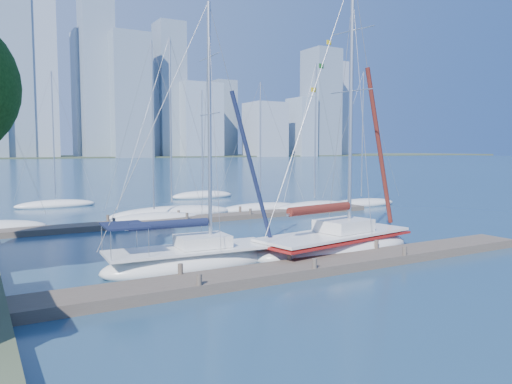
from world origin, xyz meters
TOP-DOWN VIEW (x-y plane):
  - ground at (0.00, 0.00)m, footprint 700.00×700.00m
  - near_dock at (0.00, 0.00)m, footprint 26.00×2.00m
  - far_dock at (2.00, 16.00)m, footprint 30.00×1.80m
  - sailboat_navy at (-3.71, 3.00)m, footprint 7.92×2.98m
  - sailboat_maroon at (3.60, 2.31)m, footprint 9.44×4.44m
  - bg_boat_1 at (-0.75, 16.97)m, footprint 7.08×4.45m
  - bg_boat_2 at (1.34, 19.12)m, footprint 9.98×5.67m
  - bg_boat_3 at (9.19, 19.21)m, footprint 7.74×4.38m
  - bg_boat_4 at (13.25, 17.08)m, footprint 8.18×4.33m
  - bg_boat_5 at (18.87, 17.59)m, footprint 7.83×3.99m
  - bg_boat_6 at (-5.38, 30.55)m, footprint 7.05×2.95m
  - bg_boat_7 at (9.41, 31.78)m, footprint 7.02×3.30m
  - skyline at (15.10, 290.78)m, footprint 502.09×51.31m

SIDE VIEW (x-z plane):
  - ground at x=0.00m, z-range 0.00..0.00m
  - far_dock at x=2.00m, z-range 0.00..0.36m
  - near_dock at x=0.00m, z-range 0.00..0.40m
  - bg_boat_3 at x=9.19m, z-range -5.28..5.72m
  - bg_boat_6 at x=-5.38m, z-range -5.89..6.36m
  - bg_boat_5 at x=18.87m, z-range -5.93..6.40m
  - bg_boat_7 at x=9.41m, z-range -5.57..6.09m
  - bg_boat_1 at x=-0.75m, z-range -6.19..6.71m
  - bg_boat_4 at x=13.25m, z-range -6.03..6.56m
  - bg_boat_2 at x=1.34m, z-range -6.62..7.18m
  - sailboat_navy at x=-3.71m, z-range -4.99..6.90m
  - sailboat_maroon at x=3.60m, z-range -6.09..8.23m
  - skyline at x=15.10m, z-range -19.24..90.64m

